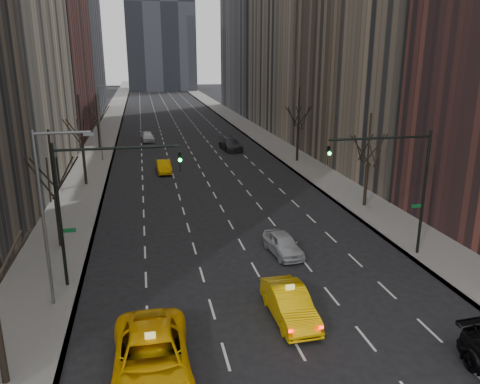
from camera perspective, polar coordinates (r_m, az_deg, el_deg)
sidewalk_left at (r=84.19m, az=-15.94°, el=7.26°), size 4.50×320.00×0.15m
sidewalk_right at (r=85.97m, az=0.70°, el=8.05°), size 4.50×320.00×0.15m
tree_lw_b at (r=32.77m, az=-21.57°, el=-0.28°), size 3.36×3.50×7.82m
tree_lw_c at (r=48.15m, az=-18.64°, el=5.42°), size 3.36×3.50×8.74m
tree_lw_d at (r=65.91m, az=-16.93°, el=7.88°), size 3.36×3.50×7.36m
tree_rw_b at (r=40.44m, az=15.26°, el=3.29°), size 3.36×3.50×7.82m
tree_rw_c at (r=56.71m, az=7.09°, el=7.68°), size 3.36×3.50×8.74m
traffic_mast_left at (r=26.16m, az=-17.78°, el=0.11°), size 6.69×0.39×8.00m
traffic_mast_right at (r=30.16m, az=19.06°, el=2.09°), size 6.69×0.39×8.00m
streetlight_near at (r=24.49m, az=-22.26°, el=-1.11°), size 2.83×0.22×9.00m
streetlight_far at (r=58.64m, az=-16.49°, el=8.98°), size 2.83×0.22×9.00m
taxi_suv at (r=19.93m, az=-10.74°, el=-19.30°), size 3.12×6.68×1.85m
taxi_sedan at (r=23.55m, az=6.07°, el=-13.41°), size 1.82×4.89×1.59m
silver_sedan_ahead at (r=30.60m, az=5.26°, el=-6.31°), size 2.07×4.25×1.40m
far_taxi at (r=52.13m, az=-9.28°, el=3.07°), size 1.62×4.21×1.37m
far_suv_grey at (r=64.15m, az=-1.16°, el=5.88°), size 2.83×5.80×1.63m
far_car_white at (r=71.93m, az=-11.22°, el=6.67°), size 2.19×4.60×1.52m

